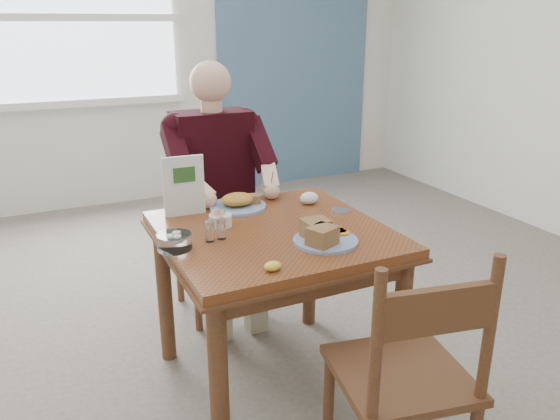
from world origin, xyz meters
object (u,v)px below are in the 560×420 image
chair_near (407,379)px  far_plate (239,202)px  diner (217,174)px  chair_far (214,228)px  near_plate (322,235)px  table (273,253)px

chair_near → far_plate: size_ratio=3.02×
chair_near → far_plate: 1.13m
chair_near → diner: 1.52m
chair_far → far_plate: (-0.03, -0.48, 0.30)m
near_plate → table: bearing=116.8°
chair_far → chair_near: size_ratio=1.00×
chair_far → far_plate: bearing=-93.8°
chair_near → diner: diner is taller
chair_far → near_plate: 1.07m
chair_near → near_plate: 0.63m
table → far_plate: (-0.03, 0.31, 0.14)m
far_plate → table: bearing=-84.2°
table → diner: diner is taller
chair_far → near_plate: chair_far is taller
table → chair_near: 0.79m
table → chair_near: size_ratio=0.97×
table → chair_near: bearing=-81.0°
diner → near_plate: bearing=-83.2°
table → near_plate: size_ratio=2.94×
far_plate → diner: bearing=85.3°
diner → near_plate: diner is taller
table → near_plate: bearing=-63.2°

